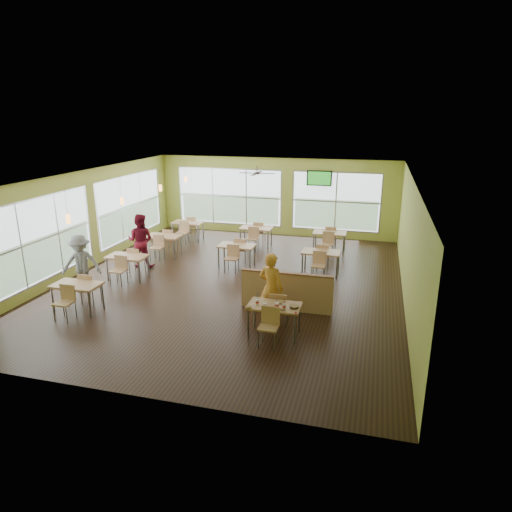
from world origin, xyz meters
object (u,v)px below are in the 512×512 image
(main_table, at_px, (274,310))
(man_plaid, at_px, (271,288))
(half_wall_divider, at_px, (287,291))
(food_basket, at_px, (294,306))

(main_table, bearing_deg, man_plaid, 108.77)
(main_table, height_order, half_wall_divider, half_wall_divider)
(half_wall_divider, xyz_separation_m, food_basket, (0.47, -1.48, 0.26))
(main_table, relative_size, half_wall_divider, 0.63)
(half_wall_divider, xyz_separation_m, man_plaid, (-0.23, -0.76, 0.36))
(main_table, relative_size, food_basket, 6.68)
(main_table, bearing_deg, half_wall_divider, 90.00)
(half_wall_divider, distance_m, man_plaid, 0.88)
(half_wall_divider, bearing_deg, main_table, -90.00)
(man_plaid, xyz_separation_m, food_basket, (0.70, -0.72, -0.10))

